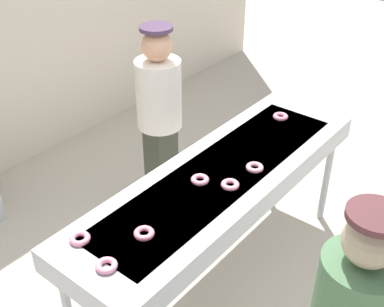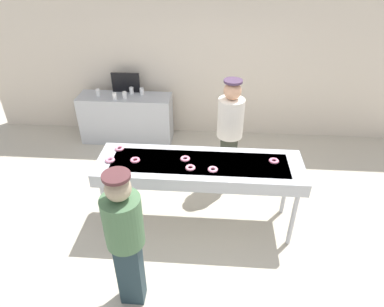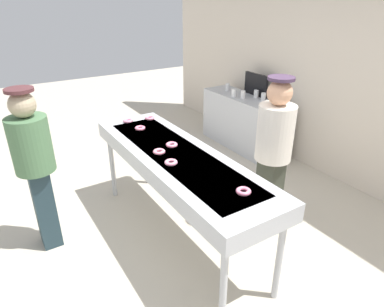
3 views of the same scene
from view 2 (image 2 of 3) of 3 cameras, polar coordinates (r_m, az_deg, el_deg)
ground_plane at (r=4.65m, az=1.12°, el=-11.36°), size 16.00×16.00×0.00m
back_wall at (r=6.07m, az=2.73°, el=17.49°), size 8.00×0.12×3.25m
fryer_conveyor at (r=4.08m, az=1.26°, el=-2.48°), size 2.46×0.72×0.97m
strawberry_donut_0 at (r=3.91m, az=-0.28°, el=-2.41°), size 0.15×0.15×0.03m
strawberry_donut_1 at (r=4.16m, az=-13.59°, el=-1.07°), size 0.14×0.14×0.03m
strawberry_donut_2 at (r=4.15m, az=13.57°, el=-1.21°), size 0.16×0.16×0.03m
strawberry_donut_3 at (r=4.10m, az=-9.52°, el=-1.10°), size 0.12×0.12×0.03m
strawberry_donut_4 at (r=3.89m, az=3.51°, el=-2.69°), size 0.13×0.13×0.03m
strawberry_donut_5 at (r=4.07m, az=-1.16°, el=-0.89°), size 0.16×0.16×0.03m
strawberry_donut_6 at (r=4.36m, az=-12.06°, el=0.84°), size 0.14×0.14×0.03m
worker_baker at (r=4.79m, az=6.38°, el=4.32°), size 0.36×0.36×1.66m
customer_waiting at (r=3.26m, az=-11.17°, el=-13.20°), size 0.36×0.36×1.63m
prep_counter at (r=6.30m, az=-10.89°, el=5.82°), size 1.63×0.50×0.86m
paper_cup_0 at (r=6.10m, az=-8.41°, el=10.27°), size 0.07×0.07×0.12m
paper_cup_1 at (r=6.21m, az=-15.49°, el=9.84°), size 0.07×0.07×0.12m
paper_cup_2 at (r=5.99m, az=-12.83°, el=9.35°), size 0.07×0.07×0.12m
paper_cup_3 at (r=6.00m, az=-11.24°, el=9.58°), size 0.07×0.07×0.12m
paper_cup_4 at (r=6.17m, az=-10.11°, el=10.36°), size 0.07×0.07×0.12m
menu_display at (r=6.23m, az=-11.04°, el=11.61°), size 0.50×0.04×0.35m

